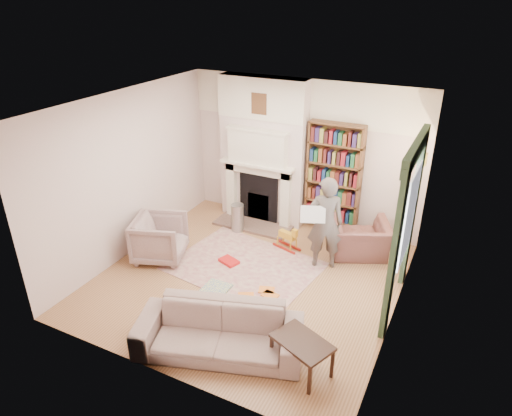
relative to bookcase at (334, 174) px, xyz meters
The scene contains 25 objects.
floor 2.51m from the bookcase, 107.05° to the right, with size 4.50×4.50×0.00m, color brown.
ceiling 2.75m from the bookcase, 107.05° to the right, with size 4.50×4.50×0.00m, color white.
wall_back 0.70m from the bookcase, 168.69° to the left, with size 4.50×4.50×0.00m, color beige.
wall_front 4.42m from the bookcase, 98.46° to the right, with size 4.50×4.50×0.00m, color beige.
wall_left 3.60m from the bookcase, 143.83° to the right, with size 4.50×4.50×0.00m, color beige.
wall_right 2.67m from the bookcase, 52.96° to the right, with size 4.50×4.50×0.00m, color beige.
fireplace 1.42m from the bookcase, behind, with size 1.70×0.58×2.80m.
bookcase is the anchor object (origin of this frame).
window 2.36m from the bookcase, 47.34° to the right, with size 0.02×0.90×1.30m, color silver.
curtain_left 2.87m from the bookcase, 57.36° to the right, with size 0.07×0.32×2.40m, color #304B32.
curtain_right 1.86m from the bookcase, 33.35° to the right, with size 0.07×0.32×2.40m, color #304B32.
pelmet 2.60m from the bookcase, 48.16° to the right, with size 0.09×1.70×0.24m, color #304B32.
wall_sconce 1.68m from the bookcase, 24.19° to the right, with size 0.20×0.24×0.24m, color gold, non-canonical shape.
rug 2.35m from the bookcase, 115.58° to the right, with size 2.31×1.77×0.01m, color beige.
armchair_reading 1.28m from the bookcase, 40.44° to the right, with size 0.96×0.84×0.62m, color #542E2C.
armchair_left 3.30m from the bookcase, 135.81° to the right, with size 0.81×0.84×0.76m, color #B8A898.
sofa 3.83m from the bookcase, 93.85° to the right, with size 2.10×0.82×0.61m, color gray.
man_reading 1.30m from the bookcase, 77.38° to the right, with size 0.58×0.38×1.59m, color #4F453F.
newspaper 1.43m from the bookcase, 85.06° to the right, with size 0.39×0.02×0.28m, color silver.
coffee_table 3.78m from the bookcase, 77.26° to the right, with size 0.70×0.45×0.45m, color black, non-canonical shape.
paraffin_heater 1.98m from the bookcase, 153.47° to the right, with size 0.24×0.24×0.55m, color #96999D.
rocking_horse 1.45m from the bookcase, 115.80° to the right, with size 0.50×0.20×0.44m, color gold, non-canonical shape.
board_game 3.03m from the bookcase, 110.14° to the right, with size 0.39×0.39×0.03m, color #EADC52.
game_box_lid 2.48m from the bookcase, 121.85° to the right, with size 0.32×0.22×0.05m, color red.
comic_annuals 2.70m from the bookcase, 96.79° to the right, with size 0.60×0.54×0.02m.
Camera 1 is at (2.82, -5.42, 4.21)m, focal length 32.00 mm.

